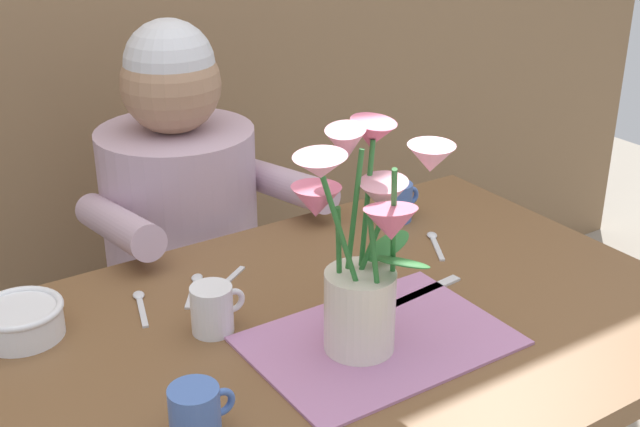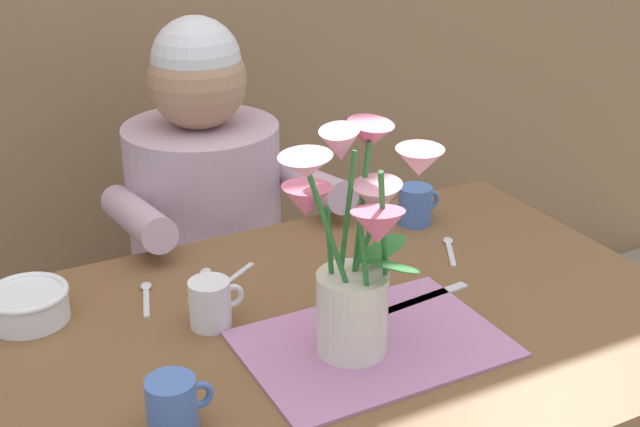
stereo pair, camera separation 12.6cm
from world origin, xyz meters
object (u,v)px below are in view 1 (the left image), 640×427
flower_vase (363,249)px  ceramic_bowl (21,319)px  ceramic_mug (213,309)px  coffee_cup (196,414)px  tea_cup (396,201)px  seated_person (185,271)px  dinner_knife (418,293)px

flower_vase → ceramic_bowl: size_ratio=2.60×
ceramic_mug → ceramic_bowl: bearing=149.6°
coffee_cup → ceramic_mug: bearing=58.5°
tea_cup → seated_person: bearing=134.2°
flower_vase → coffee_cup: bearing=-170.5°
dinner_knife → ceramic_mug: ceramic_mug is taller
dinner_knife → ceramic_bowl: bearing=152.3°
flower_vase → tea_cup: 0.52m
ceramic_bowl → tea_cup: 0.77m
dinner_knife → tea_cup: (0.16, 0.27, 0.04)m
seated_person → tea_cup: size_ratio=12.20×
seated_person → tea_cup: seated_person is taller
flower_vase → coffee_cup: 0.34m
flower_vase → tea_cup: size_ratio=3.80×
flower_vase → dinner_knife: flower_vase is taller
seated_person → tea_cup: (0.33, -0.34, 0.22)m
coffee_cup → tea_cup: bearing=32.1°
dinner_knife → flower_vase: bearing=-161.0°
dinner_knife → tea_cup: bearing=53.1°
ceramic_bowl → coffee_cup: (0.12, -0.38, 0.01)m
flower_vase → ceramic_mug: bearing=132.6°
flower_vase → ceramic_bowl: 0.56m
flower_vase → ceramic_mug: (-0.16, 0.18, -0.14)m
ceramic_mug → coffee_cup: bearing=-121.5°
dinner_knife → ceramic_mug: bearing=159.5°
seated_person → ceramic_bowl: (-0.44, -0.37, 0.21)m
coffee_cup → seated_person: bearing=66.9°
dinner_knife → ceramic_mug: (-0.35, 0.09, 0.04)m
seated_person → coffee_cup: (-0.32, -0.75, 0.22)m
flower_vase → tea_cup: (0.35, 0.36, -0.14)m
flower_vase → ceramic_bowl: flower_vase is taller
seated_person → ceramic_bowl: bearing=-141.1°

